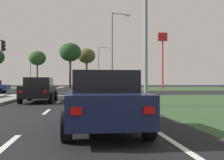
{
  "coord_description": "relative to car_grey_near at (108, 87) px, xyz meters",
  "views": [
    {
      "loc": [
        4.96,
        -2.21,
        1.23
      ],
      "look_at": [
        9.34,
        35.32,
        1.62
      ],
      "focal_mm": 42.13,
      "sensor_mm": 36.0,
      "label": 1
    }
  ],
  "objects": [
    {
      "name": "fastfood_pole_sign",
      "position": [
        12.42,
        18.38,
        7.19
      ],
      "size": [
        1.8,
        0.4,
        10.83
      ],
      "color": "red",
      "rests_on": "ground"
    },
    {
      "name": "lane_dash_third",
      "position": [
        -4.51,
        -13.07,
        -0.76
      ],
      "size": [
        0.14,
        2.0,
        0.01
      ],
      "primitive_type": "cube",
      "color": "silver",
      "rests_on": "ground"
    },
    {
      "name": "lane_dash_second",
      "position": [
        -4.51,
        -19.07,
        -0.76
      ],
      "size": [
        0.14,
        2.0,
        0.01
      ],
      "primitive_type": "cube",
      "color": "silver",
      "rests_on": "ground"
    },
    {
      "name": "stop_bar_near",
      "position": [
        -4.21,
        -5.21,
        -0.76
      ],
      "size": [
        6.4,
        0.5,
        0.01
      ],
      "primitive_type": "cube",
      "color": "silver",
      "rests_on": "ground"
    },
    {
      "name": "car_white_third",
      "position": [
        -10.32,
        30.47,
        0.01
      ],
      "size": [
        2.02,
        4.15,
        1.5
      ],
      "rotation": [
        0.0,
        0.0,
        3.14
      ],
      "color": "silver",
      "rests_on": "ground"
    },
    {
      "name": "street_lamp_second",
      "position": [
        0.52,
        -1.39,
        4.32
      ],
      "size": [
        2.28,
        0.63,
        9.08
      ],
      "color": "gray",
      "rests_on": "ground"
    },
    {
      "name": "treeline_third",
      "position": [
        -12.69,
        28.74,
        5.84
      ],
      "size": [
        3.72,
        3.72,
        8.23
      ],
      "color": "#423323",
      "rests_on": "ground"
    },
    {
      "name": "edge_line_right",
      "position": [
        -1.16,
        -16.21,
        -0.76
      ],
      "size": [
        0.14,
        24.0,
        0.01
      ],
      "primitive_type": "cube",
      "color": "silver",
      "rests_on": "ground"
    },
    {
      "name": "treeline_fifth",
      "position": [
        -1.84,
        32.07,
        6.74
      ],
      "size": [
        4.18,
        4.18,
        9.37
      ],
      "color": "#423323",
      "rests_on": "ground"
    },
    {
      "name": "grass_verge_far_right",
      "position": [
        17.49,
        26.29,
        -0.76
      ],
      "size": [
        35.0,
        35.0,
        0.01
      ],
      "primitive_type": "cube",
      "color": "#2D4C28",
      "rests_on": "ground"
    },
    {
      "name": "car_black_seventh",
      "position": [
        -5.73,
        -13.25,
        0.04
      ],
      "size": [
        1.98,
        4.52,
        1.56
      ],
      "color": "black",
      "rests_on": "ground"
    },
    {
      "name": "crosswalk_bar_fourth",
      "position": [
        -10.96,
        -3.41,
        -0.76
      ],
      "size": [
        0.7,
        2.8,
        0.01
      ],
      "primitive_type": "cube",
      "color": "silver",
      "rests_on": "ground"
    },
    {
      "name": "median_island_far",
      "position": [
        -8.01,
        26.79,
        -0.69
      ],
      "size": [
        1.2,
        36.0,
        0.14
      ],
      "primitive_type": "cube",
      "color": "gray",
      "rests_on": "ground"
    },
    {
      "name": "car_beige_fourth",
      "position": [
        -10.16,
        21.45,
        0.06
      ],
      "size": [
        2.04,
        4.16,
        1.62
      ],
      "rotation": [
        0.0,
        0.0,
        3.14
      ],
      "color": "#BCAD8E",
      "rests_on": "ground"
    },
    {
      "name": "pedestrian_at_median",
      "position": [
        -8.23,
        12.38,
        0.52
      ],
      "size": [
        0.34,
        0.34,
        1.86
      ],
      "rotation": [
        0.0,
        0.0,
        3.73
      ],
      "color": "#4C4C4C",
      "rests_on": "median_island_far"
    },
    {
      "name": "street_lamp_fourth",
      "position": [
        -16.48,
        40.58,
        4.07
      ],
      "size": [
        1.59,
        1.54,
        8.64
      ],
      "color": "gray",
      "rests_on": "ground"
    },
    {
      "name": "ground_plane",
      "position": [
        -8.01,
        1.79,
        -0.76
      ],
      "size": [
        200.0,
        200.0,
        0.0
      ],
      "primitive_type": "plane",
      "color": "black"
    },
    {
      "name": "street_lamp_third",
      "position": [
        0.54,
        21.34,
        3.92
      ],
      "size": [
        2.34,
        0.78,
        8.28
      ],
      "color": "gray",
      "rests_on": "ground"
    },
    {
      "name": "car_navy_fifth",
      "position": [
        -2.49,
        -23.46,
        0.02
      ],
      "size": [
        1.96,
        4.61,
        1.52
      ],
      "color": "#161E47",
      "rests_on": "ground"
    },
    {
      "name": "lane_dash_near",
      "position": [
        -4.51,
        -25.07,
        -0.76
      ],
      "size": [
        0.14,
        2.0,
        0.01
      ],
      "primitive_type": "cube",
      "color": "silver",
      "rests_on": "ground"
    },
    {
      "name": "car_teal_sixth",
      "position": [
        -10.19,
        16.24,
        0.02
      ],
      "size": [
        1.96,
        4.6,
        1.52
      ],
      "rotation": [
        0.0,
        0.0,
        3.14
      ],
      "color": "#19565B",
      "rests_on": "ground"
    },
    {
      "name": "car_grey_near",
      "position": [
        0.0,
        0.0,
        0.0
      ],
      "size": [
        4.41,
        2.03,
        1.48
      ],
      "rotation": [
        0.0,
        0.0,
        1.57
      ],
      "color": "slate",
      "rests_on": "ground"
    },
    {
      "name": "crosswalk_bar_sixth",
      "position": [
        -8.66,
        -3.41,
        -0.76
      ],
      "size": [
        0.7,
        2.8,
        0.01
      ],
      "primitive_type": "cube",
      "color": "silver",
      "rests_on": "ground"
    },
    {
      "name": "treeline_fourth",
      "position": [
        -5.45,
        26.78,
        6.99
      ],
      "size": [
        4.68,
        4.68,
        9.81
      ],
      "color": "#423323",
      "rests_on": "ground"
    },
    {
      "name": "crosswalk_bar_fifth",
      "position": [
        -9.81,
        -3.41,
        -0.76
      ],
      "size": [
        0.7,
        2.8,
        0.01
      ],
      "primitive_type": "cube",
      "color": "silver",
      "rests_on": "ground"
    }
  ]
}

